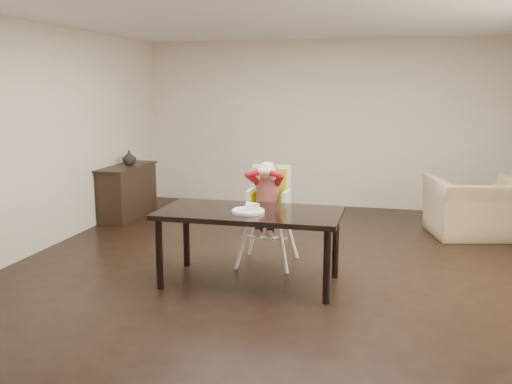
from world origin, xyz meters
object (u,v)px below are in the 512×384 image
high_chair (268,192)px  armchair (478,198)px  dining_table (250,218)px  sideboard (128,191)px

high_chair → armchair: bearing=37.2°
dining_table → sideboard: (-2.53, 2.39, -0.27)m
dining_table → armchair: armchair is taller
dining_table → armchair: (2.45, 2.48, -0.15)m
dining_table → sideboard: size_ratio=1.43×
armchair → sideboard: armchair is taller
high_chair → sideboard: bearing=147.1°
sideboard → armchair: bearing=1.0°
armchair → dining_table: bearing=31.5°
high_chair → sideboard: size_ratio=0.92×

